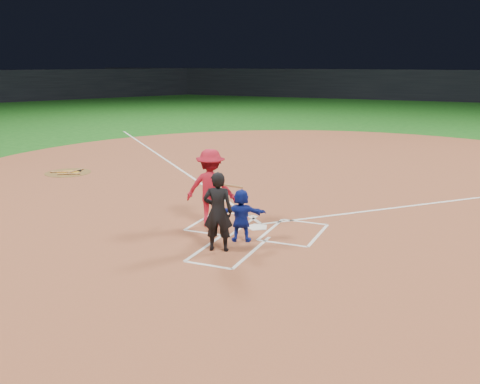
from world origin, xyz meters
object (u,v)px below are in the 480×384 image
at_px(on_deck_circle, 68,173).
at_px(batter_at_plate, 211,188).
at_px(home_plate, 257,227).
at_px(umpire, 218,212).
at_px(catcher, 241,215).

relative_size(on_deck_circle, batter_at_plate, 0.86).
distance_m(home_plate, umpire, 2.10).
relative_size(umpire, batter_at_plate, 0.90).
distance_m(on_deck_circle, umpire, 10.40).
bearing_deg(catcher, on_deck_circle, -47.51).
bearing_deg(home_plate, batter_at_plate, 14.20).
bearing_deg(home_plate, catcher, 91.66).
bearing_deg(catcher, umpire, 53.76).
height_order(home_plate, catcher, catcher).
distance_m(on_deck_circle, catcher, 10.19).
xyz_separation_m(umpire, batter_at_plate, (-0.96, 1.60, 0.09)).
distance_m(home_plate, batter_at_plate, 1.54).
xyz_separation_m(home_plate, batter_at_plate, (-1.15, -0.29, 0.98)).
bearing_deg(catcher, home_plate, -108.76).
xyz_separation_m(catcher, batter_at_plate, (-1.18, 0.82, 0.36)).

